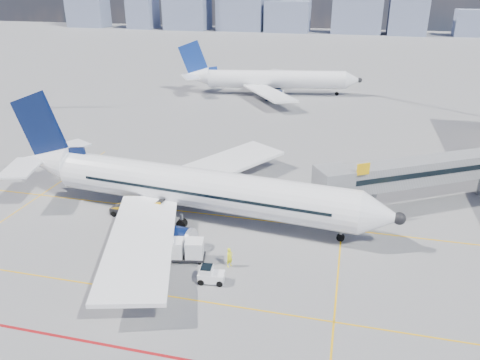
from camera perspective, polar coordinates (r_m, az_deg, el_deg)
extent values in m
plane|color=gray|center=(43.14, -7.25, -8.92)|extent=(420.00, 420.00, 0.00)
cube|color=#E9A80C|center=(49.67, -4.05, -4.15)|extent=(60.00, 0.18, 0.01)
cube|color=#E9A80C|center=(38.61, -10.41, -13.49)|extent=(80.00, 0.15, 0.01)
cube|color=#E9A80C|center=(42.57, 11.97, -9.77)|extent=(0.15, 28.00, 0.01)
cube|color=#E9A80C|center=(58.44, -23.12, -1.69)|extent=(0.15, 30.00, 0.01)
cube|color=maroon|center=(34.53, -14.55, -19.14)|extent=(90.00, 0.25, 0.01)
cube|color=gray|center=(54.19, 21.72, 1.11)|extent=(20.84, 13.93, 2.60)
cube|color=black|center=(54.12, 21.75, 1.30)|extent=(20.52, 13.82, 0.55)
cube|color=gray|center=(48.28, 11.27, -0.29)|extent=(4.49, 4.56, 3.00)
cube|color=black|center=(51.94, 15.84, -3.32)|extent=(2.20, 1.00, 0.70)
cylinder|color=slate|center=(51.37, 16.01, -1.98)|extent=(0.56, 0.56, 2.70)
cube|color=#E9A80C|center=(47.44, 14.80, 1.29)|extent=(1.26, 0.82, 1.20)
cube|color=gray|center=(246.89, -11.77, 19.47)|extent=(12.23, 13.23, 15.71)
cube|color=gray|center=(230.52, 0.09, 20.56)|extent=(21.44, 11.05, 22.77)
cube|color=gray|center=(226.68, 5.84, 19.22)|extent=(19.71, 13.62, 13.48)
cube|color=gray|center=(224.27, 14.11, 19.31)|extent=(21.38, 10.66, 18.74)
cube|color=gray|center=(225.17, 19.82, 18.72)|extent=(15.76, 13.98, 18.95)
cube|color=gray|center=(229.12, 26.23, 16.79)|extent=(12.18, 8.45, 10.86)
cylinder|color=white|center=(47.54, -4.67, -1.07)|extent=(31.81, 7.31, 4.10)
cone|color=white|center=(43.99, 16.95, -4.21)|extent=(4.19, 4.47, 4.10)
sphere|color=black|center=(44.01, 18.86, -4.46)|extent=(1.27, 1.27, 1.16)
cone|color=white|center=(57.40, -22.47, 2.18)|extent=(7.12, 4.77, 4.10)
cube|color=black|center=(43.77, 15.26, -3.30)|extent=(1.73, 1.73, 0.47)
cube|color=white|center=(56.57, -2.23, 1.86)|extent=(13.40, 17.78, 0.61)
cube|color=white|center=(41.35, -11.98, -7.31)|extent=(10.61, 18.20, 0.61)
cylinder|color=#08143E|center=(53.84, -2.49, -0.82)|extent=(4.01, 2.79, 2.42)
cylinder|color=#08143E|center=(44.03, -8.42, -6.97)|extent=(4.01, 2.79, 2.42)
cylinder|color=silver|center=(53.19, -0.48, -1.12)|extent=(0.62, 2.51, 2.48)
cylinder|color=silver|center=(43.22, -6.05, -7.46)|extent=(0.62, 2.51, 2.48)
cube|color=#08143E|center=(56.29, -23.04, 5.62)|extent=(7.21, 1.07, 8.97)
cube|color=#08143E|center=(55.43, -20.67, 2.96)|extent=(5.94, 0.92, 2.26)
cube|color=white|center=(59.90, -20.77, 3.67)|extent=(5.54, 6.68, 0.23)
cube|color=white|center=(55.30, -25.09, 1.36)|extent=(4.67, 6.54, 0.23)
cylinder|color=slate|center=(45.28, 12.21, -6.30)|extent=(0.31, 0.31, 1.80)
cylinder|color=black|center=(45.53, 12.15, -6.87)|extent=(0.78, 0.36, 0.76)
cylinder|color=slate|center=(51.25, -4.43, -2.25)|extent=(0.35, 0.35, 1.60)
cylinder|color=black|center=(51.38, -4.42, -2.55)|extent=(1.06, 0.75, 1.00)
cylinder|color=slate|center=(46.86, -7.11, -4.98)|extent=(0.35, 0.35, 1.60)
cylinder|color=black|center=(47.00, -7.09, -5.30)|extent=(1.06, 0.75, 1.00)
cube|color=black|center=(48.92, -3.16, 0.11)|extent=(25.75, 2.75, 0.27)
cube|color=black|center=(45.53, -5.11, -1.80)|extent=(25.75, 2.75, 0.27)
cylinder|color=white|center=(101.11, 4.46, 12.16)|extent=(28.84, 8.79, 3.72)
cone|color=white|center=(102.69, 13.63, 11.76)|extent=(4.05, 4.28, 3.72)
sphere|color=black|center=(102.93, 14.38, 11.71)|extent=(1.22, 1.22, 1.05)
cone|color=white|center=(102.16, -5.56, 12.54)|extent=(6.68, 4.76, 3.72)
cube|color=black|center=(102.38, 12.96, 12.09)|extent=(1.66, 1.66, 0.43)
cube|color=white|center=(109.72, 3.61, 12.53)|extent=(8.56, 16.48, 0.55)
cube|color=white|center=(92.91, 3.62, 10.53)|extent=(12.98, 15.81, 0.55)
cylinder|color=#08143E|center=(106.97, 4.12, 11.58)|extent=(3.77, 2.77, 2.20)
cylinder|color=#08143E|center=(96.16, 4.18, 10.23)|extent=(3.77, 2.77, 2.20)
cylinder|color=silver|center=(107.01, 5.11, 11.55)|extent=(0.73, 2.28, 2.25)
cylinder|color=silver|center=(96.21, 5.27, 10.20)|extent=(0.73, 2.28, 2.25)
cube|color=navy|center=(101.59, -5.63, 14.36)|extent=(6.49, 1.47, 8.14)
cube|color=navy|center=(101.66, -4.27, 13.10)|extent=(5.35, 1.25, 2.05)
cube|color=white|center=(105.12, -5.53, 13.03)|extent=(3.89, 5.81, 0.21)
cube|color=white|center=(99.19, -6.05, 12.39)|extent=(5.28, 6.05, 0.21)
cylinder|color=black|center=(104.10, 3.86, 10.93)|extent=(1.10, 0.82, 1.00)
cylinder|color=black|center=(99.26, 3.87, 10.31)|extent=(1.10, 0.82, 1.00)
cylinder|color=black|center=(102.79, 11.72, 10.27)|extent=(0.80, 0.41, 0.76)
cube|color=white|center=(39.04, -3.50, -11.67)|extent=(2.22, 1.37, 0.77)
cube|color=white|center=(38.78, -4.09, -10.92)|extent=(1.07, 1.20, 0.58)
cube|color=black|center=(38.67, -4.10, -10.69)|extent=(0.97, 1.14, 0.34)
cylinder|color=black|center=(38.91, -4.78, -12.32)|extent=(0.56, 0.27, 0.54)
cylinder|color=black|center=(39.75, -4.46, -11.45)|extent=(0.56, 0.27, 0.54)
cylinder|color=black|center=(38.65, -2.50, -12.53)|extent=(0.56, 0.27, 0.54)
cylinder|color=black|center=(39.49, -2.23, -11.64)|extent=(0.56, 0.27, 0.54)
cube|color=black|center=(42.12, -6.73, -9.26)|extent=(3.82, 2.27, 0.18)
cube|color=white|center=(41.80, -8.01, -8.20)|extent=(1.80, 1.76, 1.54)
cube|color=white|center=(41.53, -5.56, -8.29)|extent=(1.80, 1.76, 1.54)
cylinder|color=black|center=(41.86, -8.77, -9.87)|extent=(0.34, 0.20, 0.32)
cylinder|color=black|center=(43.01, -8.44, -8.86)|extent=(0.34, 0.20, 0.32)
cylinder|color=black|center=(41.45, -4.94, -10.03)|extent=(0.34, 0.20, 0.32)
cylinder|color=black|center=(42.60, -4.72, -9.00)|extent=(0.34, 0.20, 0.32)
cube|color=black|center=(50.21, -13.10, -3.83)|extent=(4.51, 2.07, 0.73)
cube|color=black|center=(49.31, -12.40, -2.88)|extent=(6.30, 1.79, 1.91)
cube|color=#E9A80C|center=(49.73, -12.05, -2.61)|extent=(6.21, 0.84, 1.99)
cube|color=#E9A80C|center=(48.89, -12.75, -3.15)|extent=(6.21, 0.84, 1.99)
cylinder|color=black|center=(50.64, -15.10, -4.01)|extent=(0.65, 0.32, 0.62)
cylinder|color=black|center=(51.68, -14.19, -3.33)|extent=(0.65, 0.32, 0.62)
cylinder|color=black|center=(48.91, -11.90, -4.69)|extent=(0.65, 0.32, 0.62)
cylinder|color=black|center=(49.99, -11.03, -3.97)|extent=(0.65, 0.32, 0.62)
imported|color=#FBFA1A|center=(40.67, -1.28, -9.42)|extent=(0.72, 0.78, 1.79)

